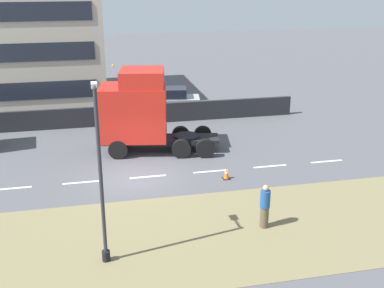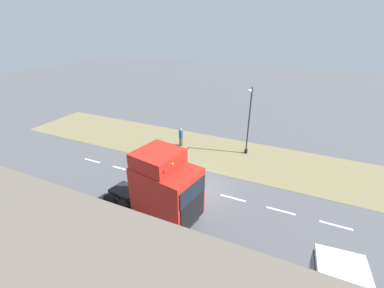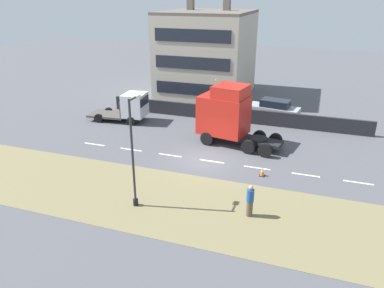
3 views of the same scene
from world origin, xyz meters
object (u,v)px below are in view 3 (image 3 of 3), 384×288
Objects in this scene: lorry_cab at (227,114)px; flatbed_truck at (130,107)px; lamp_post at (134,158)px; pedestrian at (250,201)px; traffic_cone_lead at (262,172)px; parked_car at (274,110)px.

lorry_cab reaches higher than flatbed_truck.
lorry_cab is 9.83m from flatbed_truck.
lamp_post is (-10.71, 2.41, 0.57)m from lorry_cab.
lamp_post is at bearing 98.81° from pedestrian.
pedestrian reaches higher than traffic_cone_lead.
lorry_cab is at bearing 21.27° from pedestrian.
parked_car is (6.98, -2.74, -1.38)m from lorry_cab.
flatbed_truck reaches higher than pedestrian.
lorry_cab is 1.40× the size of parked_car.
pedestrian is (-9.74, -3.79, -1.42)m from lorry_cab.
lorry_cab is 10.55m from pedestrian.
flatbed_truck is 1.14× the size of parked_car.
traffic_cone_lead is at bearing -132.44° from lorry_cab.
flatbed_truck is (2.16, 9.55, -0.93)m from lorry_cab.
lamp_post is at bearing 177.64° from lorry_cab.
lamp_post is 3.38× the size of pedestrian.
lamp_post reaches higher than flatbed_truck.
lorry_cab reaches higher than pedestrian.
lorry_cab reaches higher than traffic_cone_lead.
traffic_cone_lead is (-11.82, -0.94, -0.66)m from parked_car.
flatbed_truck is 17.89m from pedestrian.
traffic_cone_lead is (-4.84, -3.68, -2.04)m from lorry_cab.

